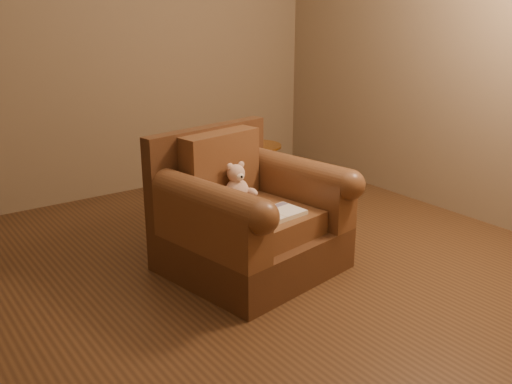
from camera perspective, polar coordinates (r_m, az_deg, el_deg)
floor at (r=3.23m, az=-1.46°, el=-9.47°), size 4.00×4.00×0.00m
armchair at (r=3.35m, az=-0.93°, el=-2.59°), size 1.03×0.99×0.81m
teddy_bear at (r=3.34m, az=-1.82°, el=0.41°), size 0.18×0.21×0.25m
guidebook at (r=3.16m, az=1.87°, el=-2.26°), size 0.35×0.23×0.03m
side_table at (r=4.30m, az=0.08°, el=1.67°), size 0.37×0.37×0.51m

